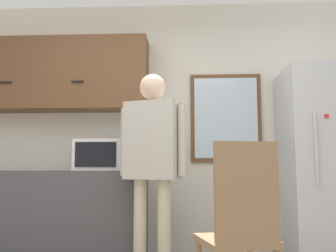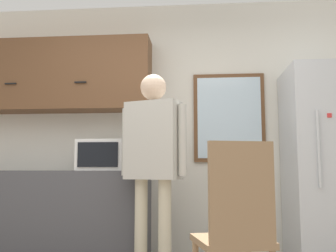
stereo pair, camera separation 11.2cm
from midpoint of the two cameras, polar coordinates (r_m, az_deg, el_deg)
name	(u,v)px [view 2 (the right image)]	position (r m, az deg, el deg)	size (l,w,h in m)	color
back_wall	(161,127)	(4.02, -0.26, -0.12)	(6.00, 0.06, 2.70)	silver
counter	(43,215)	(3.99, -17.79, -12.83)	(2.10, 0.55, 0.88)	#4C4C51
upper_cabinets	(52,76)	(4.19, -16.49, 7.29)	(2.10, 0.35, 0.76)	brown
microwave	(108,155)	(3.72, -8.29, -4.45)	(0.55, 0.39, 0.30)	white
person	(153,150)	(3.23, -1.30, -3.67)	(0.59, 0.36, 1.73)	beige
refrigerator	(330,167)	(3.79, 24.24, -5.67)	(0.75, 0.74, 1.84)	silver
chair	(236,225)	(2.32, 11.76, -14.53)	(0.52, 0.52, 1.06)	#997551
window	(229,118)	(3.99, 10.07, 1.27)	(0.74, 0.05, 0.93)	brown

